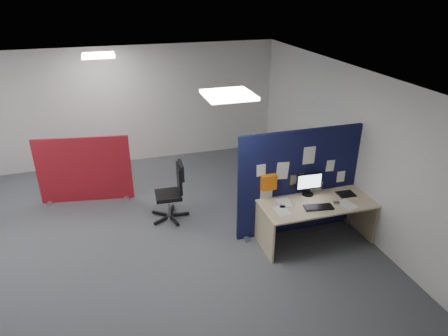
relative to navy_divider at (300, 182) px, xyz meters
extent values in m
plane|color=#4E5055|center=(-3.46, 0.36, -0.92)|extent=(9.00, 9.00, 0.00)
cube|color=white|center=(-3.46, 0.36, 1.78)|extent=(9.00, 7.00, 0.02)
cube|color=silver|center=(-3.46, 3.86, 0.43)|extent=(9.00, 0.02, 2.70)
cube|color=silver|center=(1.04, 0.36, 0.43)|extent=(0.02, 7.00, 2.70)
cube|color=white|center=(-1.46, -0.64, 1.75)|extent=(0.60, 0.60, 0.04)
cube|color=white|center=(-2.96, 2.86, 1.75)|extent=(0.60, 0.60, 0.04)
cube|color=#0F0F38|center=(0.02, 0.00, 0.00)|extent=(2.23, 0.06, 1.84)
cube|color=#959499|center=(-0.95, 0.00, -0.90)|extent=(0.08, 0.30, 0.04)
cube|color=#959499|center=(0.98, 0.00, -0.90)|extent=(0.08, 0.30, 0.04)
cube|color=white|center=(-0.73, -0.03, 0.33)|extent=(0.15, 0.01, 0.20)
cube|color=white|center=(-0.36, -0.03, 0.27)|extent=(0.21, 0.01, 0.30)
cube|color=white|center=(0.10, -0.03, 0.48)|extent=(0.21, 0.01, 0.30)
cube|color=white|center=(0.52, -0.03, 0.24)|extent=(0.15, 0.01, 0.20)
cube|color=white|center=(-0.62, -0.03, -0.09)|extent=(0.21, 0.01, 0.30)
cube|color=white|center=(0.29, -0.03, -0.18)|extent=(0.21, 0.01, 0.30)
cube|color=white|center=(0.75, -0.03, 0.01)|extent=(0.15, 0.01, 0.20)
cube|color=gold|center=(-0.08, -0.03, 0.08)|extent=(0.24, 0.01, 0.18)
cube|color=orange|center=(-0.60, -0.08, 0.12)|extent=(0.25, 0.10, 0.25)
cube|color=tan|center=(0.12, -0.40, -0.20)|extent=(1.85, 0.82, 0.03)
cube|color=tan|center=(-0.78, -0.40, -0.57)|extent=(0.03, 0.76, 0.70)
cube|color=tan|center=(1.01, -0.40, -0.57)|extent=(0.03, 0.76, 0.70)
cube|color=tan|center=(0.12, -0.02, -0.37)|extent=(1.66, 0.02, 0.30)
cylinder|color=black|center=(0.09, -0.12, -0.18)|extent=(0.18, 0.18, 0.02)
cube|color=black|center=(0.09, -0.12, -0.12)|extent=(0.04, 0.03, 0.09)
cube|color=black|center=(0.09, -0.12, 0.06)|extent=(0.44, 0.06, 0.28)
cube|color=white|center=(0.09, -0.14, 0.06)|extent=(0.40, 0.02, 0.24)
cube|color=black|center=(0.05, -0.56, -0.18)|extent=(0.47, 0.25, 0.02)
cube|color=#959499|center=(0.39, -0.52, -0.17)|extent=(0.11, 0.08, 0.03)
cube|color=black|center=(0.71, -0.30, -0.18)|extent=(0.29, 0.23, 0.01)
cube|color=maroon|center=(-3.49, 2.12, -0.26)|extent=(1.75, 0.33, 1.32)
cube|color=#959499|center=(-4.23, 2.12, -0.90)|extent=(0.08, 0.30, 0.04)
cube|color=#959499|center=(-2.76, 2.12, -0.90)|extent=(0.08, 0.30, 0.04)
cube|color=black|center=(-1.86, 0.99, -0.88)|extent=(0.30, 0.06, 0.04)
cube|color=black|center=(-1.99, 1.20, -0.88)|extent=(0.15, 0.29, 0.04)
cube|color=black|center=(-2.24, 1.14, -0.88)|extent=(0.26, 0.22, 0.04)
cube|color=black|center=(-2.25, 0.89, -0.88)|extent=(0.27, 0.20, 0.04)
cube|color=black|center=(-2.02, 0.79, -0.88)|extent=(0.12, 0.30, 0.04)
cylinder|color=#959499|center=(-2.07, 1.00, -0.67)|extent=(0.06, 0.06, 0.41)
cube|color=black|center=(-2.07, 1.00, -0.45)|extent=(0.47, 0.47, 0.07)
cube|color=black|center=(-1.86, 0.99, -0.13)|extent=(0.07, 0.41, 0.49)
cube|color=black|center=(-1.82, 0.99, 0.01)|extent=(0.08, 0.38, 0.29)
cube|color=white|center=(-0.53, -0.47, -0.19)|extent=(0.22, 0.31, 0.00)
cube|color=white|center=(-0.40, -0.26, -0.19)|extent=(0.25, 0.33, 0.00)
cube|color=white|center=(0.54, -0.61, -0.19)|extent=(0.27, 0.34, 0.00)
camera|label=1|loc=(-2.94, -5.29, 3.03)|focal=32.00mm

